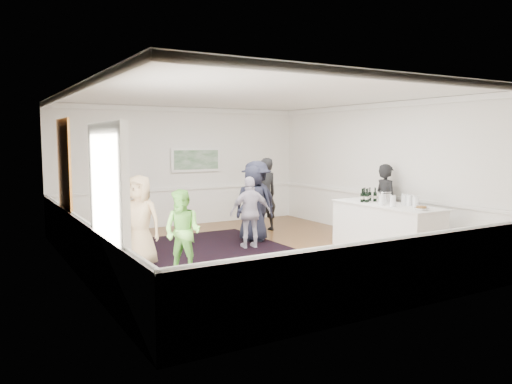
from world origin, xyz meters
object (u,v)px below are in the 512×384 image
serving_table (386,228)px  guest_dark_a (256,201)px  guest_lilac (250,213)px  guest_navy (254,204)px  guest_tan (139,222)px  ice_bucket (385,198)px  guest_green (183,232)px  guest_dark_b (265,195)px  nut_bowl (421,208)px  bartender (386,203)px

serving_table → guest_dark_a: bearing=125.7°
guest_lilac → guest_navy: guest_navy is taller
guest_tan → ice_bucket: bearing=28.7°
guest_green → guest_navy: guest_navy is taller
guest_dark_a → guest_navy: size_ratio=1.05×
guest_green → guest_dark_b: size_ratio=0.79×
serving_table → ice_bucket: bearing=65.0°
guest_dark_a → guest_dark_b: guest_dark_b is taller
guest_navy → nut_bowl: size_ratio=6.69×
serving_table → guest_navy: size_ratio=1.41×
serving_table → guest_dark_b: guest_dark_b is taller
guest_tan → nut_bowl: guest_tan is taller
ice_bucket → guest_lilac: bearing=145.8°
ice_bucket → serving_table: bearing=-115.0°
guest_navy → ice_bucket: (1.92, -2.16, 0.24)m
guest_tan → guest_dark_b: (3.88, 1.99, 0.09)m
bartender → nut_bowl: bartender is taller
guest_lilac → guest_navy: size_ratio=0.88×
guest_green → nut_bowl: 4.48m
guest_dark_b → ice_bucket: guest_dark_b is taller
guest_tan → guest_navy: 3.12m
bartender → guest_dark_b: 3.03m
guest_tan → guest_dark_a: guest_dark_a is taller
guest_green → ice_bucket: (4.36, -0.40, 0.38)m
guest_dark_a → guest_navy: guest_dark_a is taller
guest_lilac → nut_bowl: (2.18, -2.70, 0.26)m
guest_navy → guest_lilac: bearing=96.6°
guest_tan → nut_bowl: size_ratio=6.50×
bartender → ice_bucket: (-0.72, -0.68, 0.23)m
bartender → guest_dark_a: bearing=67.5°
bartender → guest_tan: (-5.60, 0.51, -0.04)m
ice_bucket → guest_tan: bearing=166.3°
bartender → guest_tan: bartender is taller
guest_tan → bartender: bearing=37.2°
guest_green → guest_dark_a: 3.18m
guest_dark_a → guest_navy: (-0.13, -0.10, -0.05)m
guest_green → guest_lilac: size_ratio=0.95×
guest_green → nut_bowl: (4.20, -1.51, 0.30)m
serving_table → ice_bucket: (0.06, 0.14, 0.61)m
bartender → guest_tan: size_ratio=1.05×
bartender → guest_green: size_ratio=1.21×
nut_bowl → ice_bucket: bearing=82.1°
guest_dark_b → ice_bucket: 3.34m
serving_table → guest_lilac: bearing=142.8°
guest_dark_a → guest_dark_b: bearing=-148.9°
guest_tan → nut_bowl: (4.72, -2.30, 0.19)m
serving_table → bartender: (0.79, 0.82, 0.39)m
serving_table → guest_dark_a: guest_dark_a is taller
guest_green → nut_bowl: bearing=34.0°
bartender → guest_dark_a: size_ratio=0.96×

